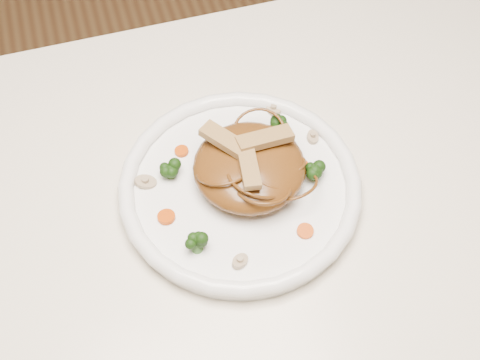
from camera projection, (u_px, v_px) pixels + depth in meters
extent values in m
cube|color=beige|center=(221.00, 252.00, 0.77)|extent=(1.20, 0.80, 0.04)
cylinder|color=brown|center=(424.00, 136.00, 1.35)|extent=(0.06, 0.06, 0.71)
cylinder|color=white|center=(240.00, 190.00, 0.79)|extent=(0.35, 0.35, 0.02)
ellipsoid|color=#5C3011|center=(249.00, 167.00, 0.77)|extent=(0.16, 0.16, 0.04)
cube|color=tan|center=(265.00, 139.00, 0.76)|extent=(0.07, 0.03, 0.01)
cube|color=tan|center=(227.00, 141.00, 0.75)|extent=(0.06, 0.07, 0.01)
cube|color=tan|center=(249.00, 166.00, 0.73)|extent=(0.03, 0.07, 0.01)
cylinder|color=#B13A06|center=(270.00, 136.00, 0.82)|extent=(0.02, 0.02, 0.00)
cylinder|color=#B13A06|center=(166.00, 217.00, 0.75)|extent=(0.03, 0.03, 0.00)
cylinder|color=#B13A06|center=(301.00, 166.00, 0.79)|extent=(0.02, 0.02, 0.00)
cylinder|color=#B13A06|center=(182.00, 151.00, 0.81)|extent=(0.02, 0.02, 0.00)
cylinder|color=#B13A06|center=(305.00, 231.00, 0.74)|extent=(0.03, 0.03, 0.00)
cylinder|color=#BBAF8C|center=(240.00, 261.00, 0.72)|extent=(0.03, 0.03, 0.01)
cylinder|color=#BBAF8C|center=(313.00, 137.00, 0.82)|extent=(0.03, 0.03, 0.01)
cylinder|color=#BBAF8C|center=(146.00, 182.00, 0.78)|extent=(0.04, 0.04, 0.01)
cylinder|color=#BBAF8C|center=(273.00, 109.00, 0.85)|extent=(0.03, 0.03, 0.01)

